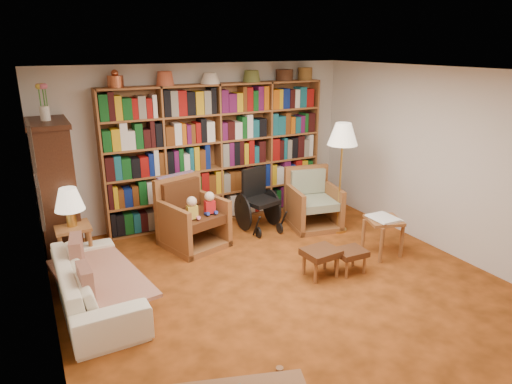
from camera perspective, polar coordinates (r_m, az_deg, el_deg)
floor at (r=5.68m, az=2.94°, el=-11.21°), size 5.00×5.00×0.00m
ceiling at (r=4.97m, az=3.41°, el=14.84°), size 5.00×5.00×0.00m
wall_back at (r=7.39m, az=-6.69°, el=6.00°), size 5.00×0.00×5.00m
wall_front at (r=3.43m, az=24.97°, el=-10.12°), size 5.00×0.00×5.00m
wall_left at (r=4.54m, az=-25.33°, el=-3.40°), size 0.00×5.00×5.00m
wall_right at (r=6.76m, az=21.83°, el=3.71°), size 0.00×5.00×5.00m
bookshelf at (r=7.32m, az=-4.72°, el=5.31°), size 3.60×0.30×2.42m
curio_cabinet at (r=6.54m, az=-23.75°, el=0.30°), size 0.50×0.95×2.40m
framed_pictures at (r=4.72m, az=-25.85°, el=2.11°), size 0.03×0.52×0.97m
sofa at (r=5.40m, az=-19.38°, el=-10.66°), size 1.90×0.78×0.55m
sofa_throw at (r=5.39m, az=-18.88°, el=-10.33°), size 1.02×1.60×0.04m
cushion_left at (r=5.63m, az=-21.42°, el=-7.70°), size 0.19×0.42×0.40m
cushion_right at (r=5.00m, az=-20.47°, el=-10.91°), size 0.13×0.36×0.36m
side_table_lamp at (r=6.17m, az=-21.80°, el=-5.34°), size 0.42×0.42×0.62m
table_lamp at (r=6.01m, az=-22.34°, el=-0.99°), size 0.36×0.36×0.49m
armchair_leather at (r=6.63m, az=-8.15°, el=-3.11°), size 1.00×1.01×0.99m
armchair_sage at (r=7.31m, az=6.79°, el=-1.48°), size 0.87×0.89×0.91m
wheelchair at (r=7.12m, az=0.23°, el=-1.19°), size 0.56×0.76×0.95m
floor_lamp at (r=6.84m, az=10.78°, el=6.57°), size 0.45×0.45×1.68m
side_table_papers at (r=6.43m, az=15.65°, el=-4.03°), size 0.55×0.55×0.56m
footstool_a at (r=5.74m, az=8.12°, el=-7.72°), size 0.46×0.40×0.36m
footstool_b at (r=5.91m, az=11.74°, el=-7.58°), size 0.38×0.32×0.31m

